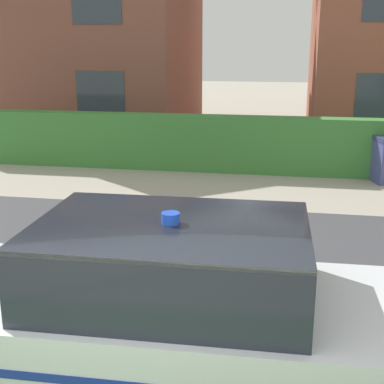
{
  "coord_description": "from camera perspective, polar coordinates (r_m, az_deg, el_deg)",
  "views": [
    {
      "loc": [
        1.15,
        -2.21,
        2.96
      ],
      "look_at": [
        -0.05,
        4.46,
        1.05
      ],
      "focal_mm": 50.0,
      "sensor_mm": 36.0,
      "label": 1
    }
  ],
  "objects": [
    {
      "name": "road_strip",
      "position": [
        6.86,
        -0.47,
        -9.77
      ],
      "size": [
        28.0,
        6.51,
        0.01
      ],
      "primitive_type": "cube",
      "color": "#424247",
      "rests_on": "ground"
    },
    {
      "name": "garden_hedge",
      "position": [
        12.57,
        4.46,
        5.12
      ],
      "size": [
        12.52,
        0.51,
        1.31
      ],
      "primitive_type": "cube",
      "color": "#3D7F38",
      "rests_on": "ground"
    },
    {
      "name": "police_car",
      "position": [
        4.72,
        -5.05,
        -12.51
      ],
      "size": [
        4.59,
        1.83,
        1.61
      ],
      "rotation": [
        0.0,
        0.0,
        3.16
      ],
      "color": "black",
      "rests_on": "road_strip"
    },
    {
      "name": "house_left",
      "position": [
        19.12,
        -13.56,
        17.73
      ],
      "size": [
        8.77,
        6.57,
        7.4
      ],
      "color": "brown",
      "rests_on": "ground"
    }
  ]
}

